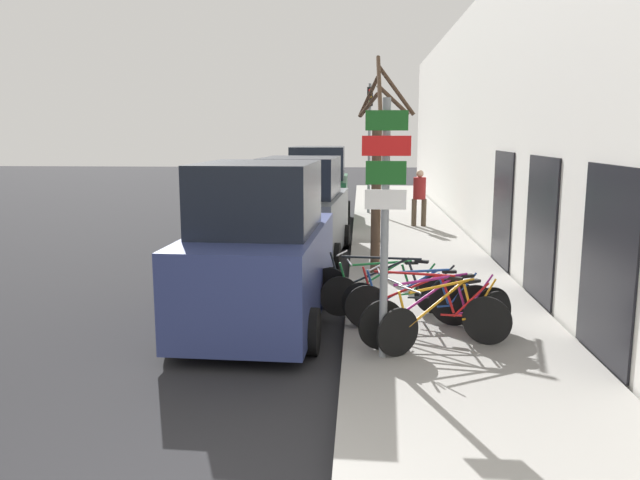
# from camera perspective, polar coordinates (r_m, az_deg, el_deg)

# --- Properties ---
(ground_plane) EXTENTS (80.00, 80.00, 0.00)m
(ground_plane) POSITION_cam_1_polar(r_m,az_deg,el_deg) (15.65, -0.78, -1.13)
(ground_plane) COLOR black
(sidewalk_curb) EXTENTS (3.20, 32.00, 0.15)m
(sidewalk_curb) POSITION_cam_1_polar(r_m,az_deg,el_deg) (18.41, 8.01, 0.65)
(sidewalk_curb) COLOR gray
(sidewalk_curb) RESTS_ON ground
(building_facade) EXTENTS (0.23, 32.00, 6.50)m
(building_facade) POSITION_cam_1_polar(r_m,az_deg,el_deg) (18.33, 13.81, 10.35)
(building_facade) COLOR silver
(building_facade) RESTS_ON ground
(signpost) EXTENTS (0.58, 0.12, 3.22)m
(signpost) POSITION_cam_1_polar(r_m,az_deg,el_deg) (7.64, 5.97, 2.39)
(signpost) COLOR gray
(signpost) RESTS_ON sidewalk_curb
(bicycle_0) EXTENTS (1.94, 1.31, 0.87)m
(bicycle_0) POSITION_cam_1_polar(r_m,az_deg,el_deg) (8.51, 11.68, -7.00)
(bicycle_0) COLOR black
(bicycle_0) RESTS_ON sidewalk_curb
(bicycle_1) EXTENTS (2.18, 1.11, 0.91)m
(bicycle_1) POSITION_cam_1_polar(r_m,az_deg,el_deg) (8.67, 10.79, -6.55)
(bicycle_1) COLOR black
(bicycle_1) RESTS_ON sidewalk_curb
(bicycle_2) EXTENTS (2.28, 0.98, 0.91)m
(bicycle_2) POSITION_cam_1_polar(r_m,az_deg,el_deg) (8.86, 9.31, -6.15)
(bicycle_2) COLOR black
(bicycle_2) RESTS_ON sidewalk_curb
(bicycle_3) EXTENTS (2.21, 0.44, 0.89)m
(bicycle_3) POSITION_cam_1_polar(r_m,az_deg,el_deg) (9.16, 9.23, -5.70)
(bicycle_3) COLOR black
(bicycle_3) RESTS_ON sidewalk_curb
(bicycle_4) EXTENTS (2.52, 0.90, 0.98)m
(bicycle_4) POSITION_cam_1_polar(r_m,az_deg,el_deg) (9.58, 6.36, -4.72)
(bicycle_4) COLOR black
(bicycle_4) RESTS_ON sidewalk_curb
(bicycle_5) EXTENTS (2.10, 0.51, 0.86)m
(bicycle_5) POSITION_cam_1_polar(r_m,az_deg,el_deg) (9.78, 6.17, -4.69)
(bicycle_5) COLOR black
(bicycle_5) RESTS_ON sidewalk_curb
(parked_car_0) EXTENTS (2.20, 4.23, 2.52)m
(parked_car_0) POSITION_cam_1_polar(r_m,az_deg,el_deg) (9.58, -5.46, -1.24)
(parked_car_0) COLOR navy
(parked_car_0) RESTS_ON ground
(parked_car_1) EXTENTS (2.27, 4.48, 2.40)m
(parked_car_1) POSITION_cam_1_polar(r_m,az_deg,el_deg) (14.73, -1.72, 2.47)
(parked_car_1) COLOR #51565B
(parked_car_1) RESTS_ON ground
(parked_car_2) EXTENTS (2.11, 4.52, 2.53)m
(parked_car_2) POSITION_cam_1_polar(r_m,az_deg,el_deg) (20.39, -0.16, 4.62)
(parked_car_2) COLOR #144728
(parked_car_2) RESTS_ON ground
(pedestrian_near) EXTENTS (0.45, 0.38, 1.71)m
(pedestrian_near) POSITION_cam_1_polar(r_m,az_deg,el_deg) (19.19, 9.07, 4.20)
(pedestrian_near) COLOR #4C3D2D
(pedestrian_near) RESTS_ON sidewalk_curb
(street_tree) EXTENTS (1.13, 2.01, 4.27)m
(street_tree) POSITION_cam_1_polar(r_m,az_deg,el_deg) (12.47, 5.24, 6.07)
(street_tree) COLOR #4C3828
(street_tree) RESTS_ON sidewalk_curb
(traffic_light) EXTENTS (0.20, 0.30, 4.50)m
(traffic_light) POSITION_cam_1_polar(r_m,az_deg,el_deg) (22.15, 4.55, 9.92)
(traffic_light) COLOR gray
(traffic_light) RESTS_ON sidewalk_curb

